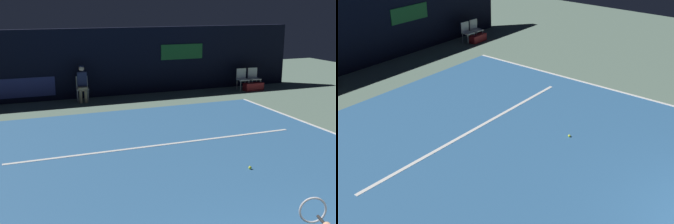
{
  "view_description": "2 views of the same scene",
  "coord_description": "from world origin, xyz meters",
  "views": [
    {
      "loc": [
        -3.64,
        -2.55,
        3.46
      ],
      "look_at": [
        -0.01,
        6.67,
        0.98
      ],
      "focal_mm": 46.19,
      "sensor_mm": 36.0,
      "label": 1
    },
    {
      "loc": [
        -7.62,
        0.04,
        5.64
      ],
      "look_at": [
        0.2,
        6.24,
        0.72
      ],
      "focal_mm": 46.51,
      "sensor_mm": 36.0,
      "label": 2
    }
  ],
  "objects": [
    {
      "name": "ground_plane",
      "position": [
        0.0,
        5.03,
        0.0
      ],
      "size": [
        31.34,
        31.34,
        0.0
      ],
      "primitive_type": "plane",
      "color": "slate"
    },
    {
      "name": "court_surface",
      "position": [
        0.0,
        5.03,
        0.01
      ],
      "size": [
        9.66,
        12.07,
        0.01
      ],
      "primitive_type": "cube",
      "color": "#336699",
      "rests_on": "ground"
    },
    {
      "name": "line_service",
      "position": [
        0.0,
        7.14,
        0.01
      ],
      "size": [
        7.54,
        0.1,
        0.01
      ],
      "primitive_type": "cube",
      "color": "white",
      "rests_on": "court_surface"
    },
    {
      "name": "back_wall",
      "position": [
        -0.0,
        13.67,
        1.3
      ],
      "size": [
        16.45,
        0.33,
        2.6
      ],
      "color": "black",
      "rests_on": "ground"
    },
    {
      "name": "line_judge_on_chair",
      "position": [
        -0.88,
        12.95,
        0.69
      ],
      "size": [
        0.48,
        0.56,
        1.32
      ],
      "color": "white",
      "rests_on": "ground"
    },
    {
      "name": "courtside_chair_near",
      "position": [
        6.23,
        12.74,
        0.5
      ],
      "size": [
        0.47,
        0.45,
        0.88
      ],
      "color": "white",
      "rests_on": "ground"
    },
    {
      "name": "courtside_chair_far",
      "position": [
        5.68,
        12.73,
        0.5
      ],
      "size": [
        0.47,
        0.45,
        0.88
      ],
      "color": "white",
      "rests_on": "ground"
    },
    {
      "name": "tennis_ball",
      "position": [
        1.2,
        4.91,
        0.05
      ],
      "size": [
        0.07,
        0.07,
        0.07
      ],
      "primitive_type": "sphere",
      "color": "#CCE033",
      "rests_on": "court_surface"
    },
    {
      "name": "equipment_bag",
      "position": [
        6.05,
        12.44,
        0.16
      ],
      "size": [
        0.85,
        0.36,
        0.32
      ],
      "primitive_type": "cube",
      "rotation": [
        0.0,
        0.0,
        0.05
      ],
      "color": "maroon",
      "rests_on": "ground"
    }
  ]
}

